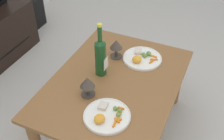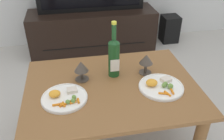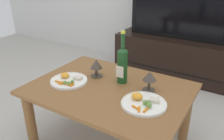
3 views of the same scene
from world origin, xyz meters
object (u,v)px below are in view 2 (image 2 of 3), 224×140
(dinner_plate_right, at_px, (161,86))
(dining_table, at_px, (112,96))
(goblet_right, at_px, (146,61))
(goblet_left, at_px, (81,68))
(tv_stand, at_px, (93,31))
(floor_speaker, at_px, (170,29))
(dinner_plate_left, at_px, (64,97))
(wine_bottle, at_px, (114,56))

(dinner_plate_right, bearing_deg, dining_table, 164.80)
(goblet_right, bearing_deg, goblet_left, -180.00)
(tv_stand, bearing_deg, dinner_plate_right, -80.45)
(dining_table, relative_size, dinner_plate_right, 3.87)
(floor_speaker, relative_size, dinner_plate_left, 1.24)
(wine_bottle, bearing_deg, dining_table, -106.79)
(dining_table, bearing_deg, goblet_left, 150.65)
(wine_bottle, height_order, goblet_right, wine_bottle)
(floor_speaker, xyz_separation_m, dinner_plate_left, (-1.28, -1.52, 0.31))
(floor_speaker, relative_size, goblet_right, 2.39)
(goblet_left, relative_size, goblet_right, 0.97)
(dinner_plate_left, bearing_deg, wine_bottle, 30.84)
(dining_table, distance_m, wine_bottle, 0.25)
(goblet_right, relative_size, dinner_plate_right, 0.50)
(wine_bottle, bearing_deg, dinner_plate_right, -37.30)
(dining_table, bearing_deg, goblet_right, 21.96)
(tv_stand, distance_m, floor_speaker, 0.96)
(dinner_plate_left, xyz_separation_m, dinner_plate_right, (0.57, 0.00, 0.00))
(tv_stand, xyz_separation_m, dinner_plate_left, (-0.32, -1.47, 0.24))
(tv_stand, height_order, dinner_plate_right, dinner_plate_right)
(tv_stand, height_order, goblet_right, goblet_right)
(goblet_right, bearing_deg, floor_speaker, 60.80)
(tv_stand, height_order, goblet_left, goblet_left)
(tv_stand, distance_m, dinner_plate_left, 1.52)
(tv_stand, xyz_separation_m, dinner_plate_right, (0.25, -1.46, 0.24))
(floor_speaker, xyz_separation_m, goblet_right, (-0.75, -1.34, 0.39))
(tv_stand, bearing_deg, goblet_left, -99.25)
(goblet_left, xyz_separation_m, goblet_right, (0.41, 0.00, 0.01))
(floor_speaker, distance_m, goblet_left, 1.82)
(dining_table, relative_size, goblet_left, 7.96)
(goblet_left, relative_size, dinner_plate_right, 0.49)
(wine_bottle, bearing_deg, tv_stand, 89.86)
(dinner_plate_left, bearing_deg, goblet_left, 57.05)
(wine_bottle, bearing_deg, goblet_left, -175.63)
(dinner_plate_right, bearing_deg, tv_stand, 99.55)
(goblet_left, distance_m, goblet_right, 0.41)
(goblet_right, bearing_deg, wine_bottle, 175.63)
(dining_table, height_order, tv_stand, dining_table)
(dining_table, height_order, wine_bottle, wine_bottle)
(dinner_plate_right, bearing_deg, goblet_left, 159.11)
(tv_stand, xyz_separation_m, goblet_right, (0.20, -1.29, 0.33))
(dinner_plate_right, bearing_deg, wine_bottle, 142.70)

